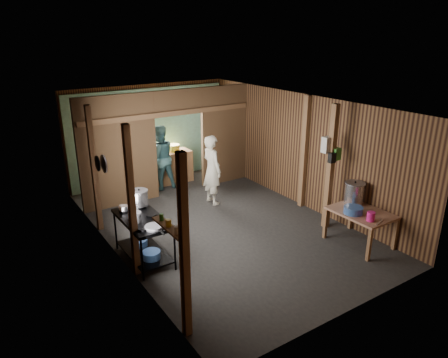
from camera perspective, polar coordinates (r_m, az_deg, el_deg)
floor at (r=8.95m, az=-0.71°, el=-6.27°), size 4.50×7.00×0.00m
ceiling at (r=8.15m, az=-0.78°, el=10.38°), size 4.50×7.00×0.00m
wall_back at (r=11.46m, az=-10.27°, el=6.21°), size 4.50×0.00×2.60m
wall_front at (r=6.03m, az=17.61°, el=-7.13°), size 4.50×0.00×2.60m
wall_left at (r=7.56m, az=-15.26°, el=-1.32°), size 0.00×7.00×2.60m
wall_right at (r=9.80m, az=10.44°, el=3.89°), size 0.00×7.00×2.60m
partition_left at (r=9.83m, az=-14.31°, el=3.63°), size 1.85×0.10×2.60m
partition_right at (r=11.06m, az=-0.00°, el=6.04°), size 1.35×0.10×2.60m
partition_header at (r=10.21m, az=-6.34°, el=10.48°), size 1.30×0.10×0.60m
turquoise_panel at (r=11.42m, az=-10.13°, el=5.91°), size 4.40×0.06×2.50m
back_counter at (r=11.33m, az=-7.50°, el=1.60°), size 1.20×0.50×0.85m
wall_clock at (r=11.34m, az=-9.08°, el=9.24°), size 0.20×0.03×0.20m
post_left_a at (r=5.39m, az=-5.47°, el=-9.61°), size 0.10×0.12×2.60m
post_left_b at (r=6.88m, az=-12.56°, el=-3.24°), size 0.10×0.12×2.60m
post_left_c at (r=8.67m, az=-17.38°, el=1.19°), size 0.10×0.12×2.60m
post_right at (r=9.62m, az=10.95°, el=3.54°), size 0.10×0.12×2.60m
post_free at (r=8.66m, az=14.38°, el=1.46°), size 0.12×0.12×2.60m
cross_beam at (r=10.10m, az=-7.43°, el=8.89°), size 4.40×0.12×0.12m
pan_lid_big at (r=7.83m, az=-16.16°, el=2.02°), size 0.03×0.34×0.34m
pan_lid_small at (r=8.22m, az=-16.96°, el=2.06°), size 0.03×0.30×0.30m
wall_shelf at (r=5.75m, az=-7.60°, el=-6.57°), size 0.14×0.80×0.03m
jar_white at (r=5.52m, az=-6.48°, el=-6.95°), size 0.07×0.07×0.10m
jar_yellow at (r=5.72m, az=-7.63°, el=-5.99°), size 0.08×0.08×0.10m
jar_green at (r=5.90m, az=-8.57°, el=-5.20°), size 0.06×0.06×0.10m
bag_white at (r=8.54m, az=14.03°, el=4.60°), size 0.22×0.15×0.32m
bag_green at (r=8.59m, az=15.16°, el=3.33°), size 0.16×0.12×0.24m
bag_black at (r=8.49m, az=14.59°, el=2.84°), size 0.14×0.10×0.20m
gas_range at (r=7.65m, az=-10.94°, el=-8.03°), size 0.71×1.38×0.82m
prep_table at (r=8.48m, az=18.09°, el=-6.36°), size 0.83×1.14×0.67m
stove_pot_large at (r=7.91m, az=-11.52°, el=-2.66°), size 0.36×0.36×0.34m
stove_pot_med at (r=7.31m, az=-12.13°, el=-5.24°), size 0.24×0.24×0.20m
stove_saucepan at (r=7.79m, az=-13.63°, el=-3.95°), size 0.20×0.20×0.11m
frying_pan at (r=7.05m, az=-9.60°, el=-6.52°), size 0.35×0.55×0.07m
blue_tub_front at (r=7.50m, az=-9.94°, el=-10.20°), size 0.32×0.32×0.13m
blue_tub_back at (r=7.94m, az=-11.54°, el=-8.54°), size 0.30×0.30×0.12m
stock_pot at (r=8.60m, az=17.42°, el=-1.92°), size 0.46×0.46×0.46m
wash_basin at (r=8.20m, az=17.31°, el=-4.09°), size 0.47×0.47×0.13m
pink_bucket at (r=7.98m, az=19.50°, el=-4.86°), size 0.19×0.19×0.17m
knife at (r=8.00m, az=20.57°, el=-5.57°), size 0.30×0.12×0.01m
yellow_tub at (r=11.24m, az=-6.97°, el=4.24°), size 0.34×0.34×0.19m
red_cup at (r=11.03m, az=-9.46°, el=3.68°), size 0.12×0.12×0.14m
cook at (r=9.77m, az=-1.65°, el=1.27°), size 0.40×0.61×1.66m
worker_back at (r=10.80m, az=-8.79°, el=2.91°), size 0.83×0.66×1.68m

